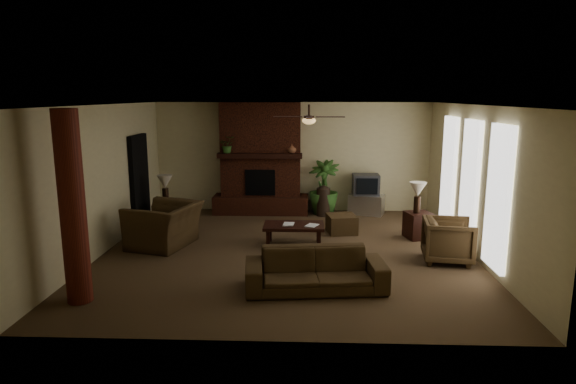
{
  "coord_description": "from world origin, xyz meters",
  "views": [
    {
      "loc": [
        0.36,
        -9.01,
        2.98
      ],
      "look_at": [
        0.0,
        0.4,
        1.1
      ],
      "focal_mm": 30.47,
      "sensor_mm": 36.0,
      "label": 1
    }
  ],
  "objects_px": {
    "tv_stand": "(366,204)",
    "lamp_left": "(165,184)",
    "armchair_left": "(164,218)",
    "ottoman": "(342,224)",
    "side_table_left": "(164,215)",
    "coffee_table": "(294,227)",
    "side_table_right": "(418,225)",
    "armchair_right": "(448,238)",
    "floor_vase": "(323,199)",
    "sofa": "(316,263)",
    "floor_plant": "(323,199)",
    "log_column": "(73,208)",
    "lamp_right": "(418,192)"
  },
  "relations": [
    {
      "from": "coffee_table",
      "to": "lamp_left",
      "type": "relative_size",
      "value": 1.85
    },
    {
      "from": "log_column",
      "to": "floor_vase",
      "type": "bearing_deg",
      "value": 54.96
    },
    {
      "from": "tv_stand",
      "to": "lamp_right",
      "type": "relative_size",
      "value": 1.31
    },
    {
      "from": "armchair_left",
      "to": "armchair_right",
      "type": "xyz_separation_m",
      "value": [
        5.4,
        -0.74,
        -0.14
      ]
    },
    {
      "from": "log_column",
      "to": "floor_vase",
      "type": "xyz_separation_m",
      "value": [
        3.73,
        5.33,
        -0.97
      ]
    },
    {
      "from": "sofa",
      "to": "coffee_table",
      "type": "height_order",
      "value": "sofa"
    },
    {
      "from": "side_table_right",
      "to": "floor_plant",
      "type": "bearing_deg",
      "value": 132.87
    },
    {
      "from": "floor_plant",
      "to": "side_table_left",
      "type": "height_order",
      "value": "floor_plant"
    },
    {
      "from": "armchair_right",
      "to": "side_table_left",
      "type": "distance_m",
      "value": 6.22
    },
    {
      "from": "armchair_left",
      "to": "sofa",
      "type": "bearing_deg",
      "value": 69.95
    },
    {
      "from": "lamp_right",
      "to": "floor_vase",
      "type": "bearing_deg",
      "value": 135.06
    },
    {
      "from": "ottoman",
      "to": "side_table_left",
      "type": "xyz_separation_m",
      "value": [
        -4.03,
        0.37,
        0.08
      ]
    },
    {
      "from": "armchair_right",
      "to": "side_table_right",
      "type": "height_order",
      "value": "armchair_right"
    },
    {
      "from": "coffee_table",
      "to": "armchair_right",
      "type": "bearing_deg",
      "value": -17.35
    },
    {
      "from": "armchair_right",
      "to": "floor_vase",
      "type": "bearing_deg",
      "value": 40.21
    },
    {
      "from": "sofa",
      "to": "armchair_right",
      "type": "xyz_separation_m",
      "value": [
        2.42,
        1.39,
        0.01
      ]
    },
    {
      "from": "floor_plant",
      "to": "sofa",
      "type": "bearing_deg",
      "value": -93.28
    },
    {
      "from": "log_column",
      "to": "coffee_table",
      "type": "height_order",
      "value": "log_column"
    },
    {
      "from": "armchair_right",
      "to": "side_table_right",
      "type": "xyz_separation_m",
      "value": [
        -0.2,
        1.49,
        -0.16
      ]
    },
    {
      "from": "floor_plant",
      "to": "side_table_left",
      "type": "relative_size",
      "value": 2.48
    },
    {
      "from": "armchair_left",
      "to": "lamp_left",
      "type": "bearing_deg",
      "value": -150.01
    },
    {
      "from": "ottoman",
      "to": "armchair_right",
      "type": "bearing_deg",
      "value": -45.46
    },
    {
      "from": "tv_stand",
      "to": "side_table_right",
      "type": "height_order",
      "value": "side_table_right"
    },
    {
      "from": "side_table_left",
      "to": "lamp_right",
      "type": "relative_size",
      "value": 0.85
    },
    {
      "from": "armchair_left",
      "to": "floor_vase",
      "type": "bearing_deg",
      "value": 144.37
    },
    {
      "from": "ottoman",
      "to": "coffee_table",
      "type": "bearing_deg",
      "value": -137.48
    },
    {
      "from": "coffee_table",
      "to": "side_table_left",
      "type": "relative_size",
      "value": 2.18
    },
    {
      "from": "floor_plant",
      "to": "coffee_table",
      "type": "bearing_deg",
      "value": -104.21
    },
    {
      "from": "armchair_left",
      "to": "lamp_left",
      "type": "height_order",
      "value": "lamp_left"
    },
    {
      "from": "floor_vase",
      "to": "floor_plant",
      "type": "xyz_separation_m",
      "value": [
        0.01,
        0.21,
        -0.05
      ]
    },
    {
      "from": "ottoman",
      "to": "sofa",
      "type": "bearing_deg",
      "value": -101.06
    },
    {
      "from": "log_column",
      "to": "lamp_right",
      "type": "bearing_deg",
      "value": 31.41
    },
    {
      "from": "floor_vase",
      "to": "floor_plant",
      "type": "relative_size",
      "value": 0.56
    },
    {
      "from": "tv_stand",
      "to": "lamp_left",
      "type": "height_order",
      "value": "lamp_left"
    },
    {
      "from": "tv_stand",
      "to": "log_column",
      "type": "bearing_deg",
      "value": -112.06
    },
    {
      "from": "log_column",
      "to": "coffee_table",
      "type": "relative_size",
      "value": 2.33
    },
    {
      "from": "armchair_left",
      "to": "lamp_right",
      "type": "xyz_separation_m",
      "value": [
        5.14,
        0.74,
        0.43
      ]
    },
    {
      "from": "lamp_left",
      "to": "sofa",
      "type": "bearing_deg",
      "value": -46.72
    },
    {
      "from": "armchair_right",
      "to": "lamp_right",
      "type": "xyz_separation_m",
      "value": [
        -0.25,
        1.47,
        0.57
      ]
    },
    {
      "from": "armchair_right",
      "to": "side_table_left",
      "type": "xyz_separation_m",
      "value": [
        -5.82,
        2.19,
        -0.16
      ]
    },
    {
      "from": "side_table_left",
      "to": "side_table_right",
      "type": "relative_size",
      "value": 1.0
    },
    {
      "from": "log_column",
      "to": "armchair_right",
      "type": "xyz_separation_m",
      "value": [
        5.88,
        1.96,
        -0.97
      ]
    },
    {
      "from": "lamp_left",
      "to": "side_table_left",
      "type": "bearing_deg",
      "value": 165.55
    },
    {
      "from": "coffee_table",
      "to": "side_table_right",
      "type": "xyz_separation_m",
      "value": [
        2.62,
        0.61,
        -0.1
      ]
    },
    {
      "from": "armchair_left",
      "to": "tv_stand",
      "type": "relative_size",
      "value": 1.54
    },
    {
      "from": "log_column",
      "to": "tv_stand",
      "type": "height_order",
      "value": "log_column"
    },
    {
      "from": "lamp_left",
      "to": "lamp_right",
      "type": "height_order",
      "value": "same"
    },
    {
      "from": "coffee_table",
      "to": "lamp_left",
      "type": "xyz_separation_m",
      "value": [
        -2.95,
        1.29,
        0.63
      ]
    },
    {
      "from": "side_table_right",
      "to": "lamp_right",
      "type": "distance_m",
      "value": 0.73
    },
    {
      "from": "side_table_left",
      "to": "ottoman",
      "type": "bearing_deg",
      "value": -5.18
    }
  ]
}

